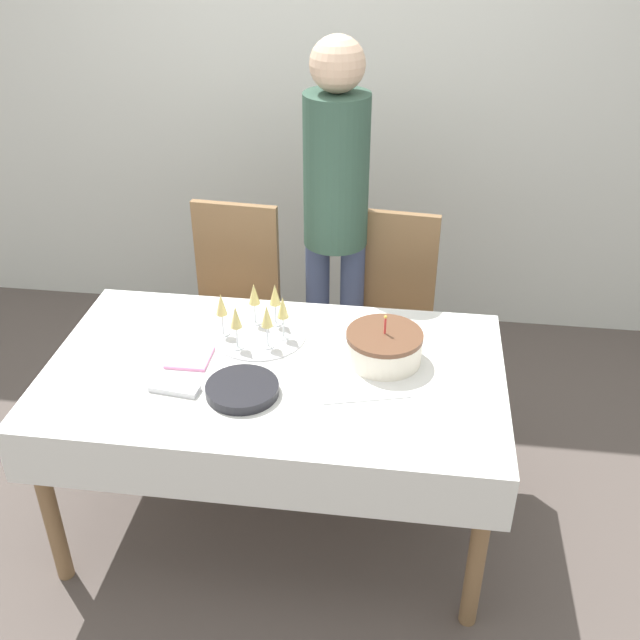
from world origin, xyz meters
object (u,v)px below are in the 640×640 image
at_px(birthday_cake, 384,347).
at_px(person_standing, 336,198).
at_px(dining_chair_far_right, 387,311).
at_px(plate_stack_main, 242,389).
at_px(champagne_tray, 258,319).
at_px(dining_chair_far_left, 232,300).

height_order(birthday_cake, person_standing, person_standing).
height_order(dining_chair_far_right, birthday_cake, dining_chair_far_right).
bearing_deg(plate_stack_main, dining_chair_far_right, 64.92).
xyz_separation_m(champagne_tray, person_standing, (0.22, 0.66, 0.22)).
relative_size(dining_chair_far_left, person_standing, 0.57).
bearing_deg(birthday_cake, dining_chair_far_left, 136.90).
relative_size(birthday_cake, champagne_tray, 0.78).
bearing_deg(dining_chair_far_right, champagne_tray, -128.12).
relative_size(birthday_cake, plate_stack_main, 1.11).
height_order(champagne_tray, person_standing, person_standing).
bearing_deg(dining_chair_far_left, dining_chair_far_right, -0.01).
height_order(birthday_cake, champagne_tray, birthday_cake).
height_order(dining_chair_far_left, plate_stack_main, dining_chair_far_left).
relative_size(dining_chair_far_right, champagne_tray, 2.76).
height_order(dining_chair_far_right, champagne_tray, dining_chair_far_right).
bearing_deg(plate_stack_main, dining_chair_far_left, 106.13).
height_order(dining_chair_far_left, person_standing, person_standing).
bearing_deg(birthday_cake, dining_chair_far_right, 91.28).
bearing_deg(dining_chair_far_left, champagne_tray, -66.62).
height_order(dining_chair_far_left, dining_chair_far_right, same).
distance_m(dining_chair_far_left, birthday_cake, 1.04).
distance_m(dining_chair_far_left, champagne_tray, 0.70).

